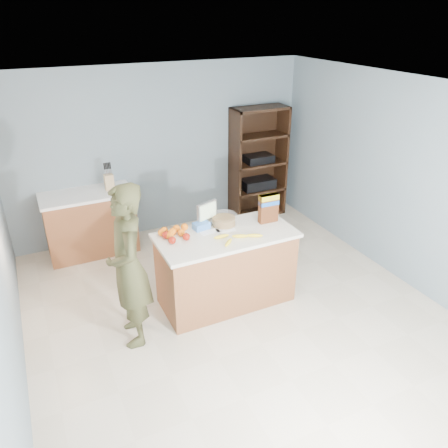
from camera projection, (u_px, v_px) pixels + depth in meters
name	position (u px, v px, depth m)	size (l,w,h in m)	color
floor	(237.00, 314.00, 5.02)	(4.50, 5.00, 0.02)	beige
walls	(239.00, 179.00, 4.29)	(4.52, 5.02, 2.51)	gray
counter_peninsula	(226.00, 271.00, 5.08)	(1.56, 0.76, 0.90)	brown
back_cabinet	(91.00, 223.00, 6.14)	(1.24, 0.62, 0.90)	brown
shelving_unit	(257.00, 165.00, 7.14)	(0.90, 0.40, 1.80)	black
person	(128.00, 267.00, 4.30)	(0.63, 0.41, 1.73)	#3A3A1F
knife_block	(109.00, 182.00, 6.00)	(0.12, 0.10, 0.31)	tan
envelopes	(218.00, 231.00, 4.93)	(0.41, 0.16, 0.00)	white
bananas	(236.00, 238.00, 4.74)	(0.52, 0.26, 0.04)	yellow
apples	(175.00, 237.00, 4.70)	(0.27, 0.23, 0.08)	maroon
oranges	(173.00, 231.00, 4.83)	(0.36, 0.22, 0.08)	orange
blue_carton	(201.00, 226.00, 4.95)	(0.18, 0.12, 0.08)	blue
salad_bowl	(224.00, 220.00, 5.04)	(0.30, 0.30, 0.13)	#267219
tv	(207.00, 212.00, 5.01)	(0.28, 0.13, 0.28)	silver
cereal_box	(269.00, 206.00, 5.05)	(0.23, 0.09, 0.34)	#592B14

